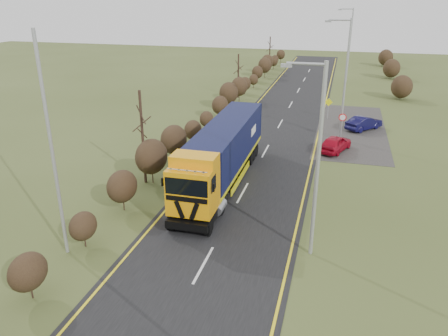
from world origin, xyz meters
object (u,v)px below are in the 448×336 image
car_red_hatchback (335,144)px  streetlight_near (316,155)px  lorry (223,152)px  car_blue_sedan (364,123)px  speed_sign (342,122)px

car_red_hatchback → streetlight_near: bearing=107.9°
lorry → car_blue_sedan: bearing=58.7°
lorry → speed_sign: bearing=57.6°
car_red_hatchback → speed_sign: 3.14m
car_red_hatchback → streetlight_near: (-0.74, -15.18, 4.31)m
car_red_hatchback → speed_sign: speed_sign is taller
car_red_hatchback → speed_sign: size_ratio=1.61×
streetlight_near → lorry: bearing=131.8°
car_red_hatchback → streetlight_near: 15.80m
car_red_hatchback → streetlight_near: size_ratio=0.41×
car_red_hatchback → car_blue_sedan: bearing=-88.4°
streetlight_near → speed_sign: 18.48m
lorry → speed_sign: lorry is taller
car_red_hatchback → car_blue_sedan: size_ratio=0.99×
lorry → streetlight_near: size_ratio=1.57×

